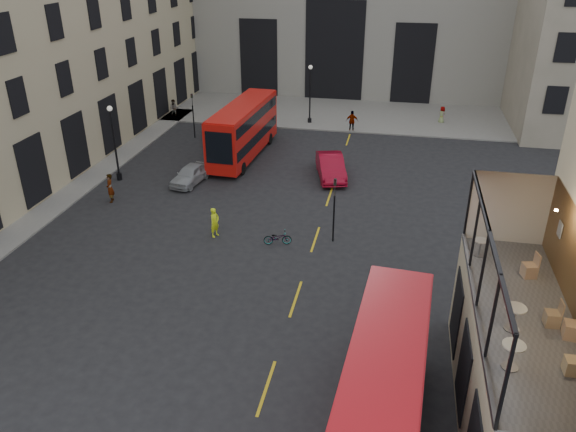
% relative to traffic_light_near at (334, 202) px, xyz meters
% --- Properties ---
extents(ground, '(140.00, 140.00, 0.00)m').
position_rel_traffic_light_near_xyz_m(ground, '(1.00, -12.00, -2.42)').
color(ground, black).
rests_on(ground, ground).
extents(host_frontage, '(3.00, 11.00, 4.50)m').
position_rel_traffic_light_near_xyz_m(host_frontage, '(7.50, -12.00, -0.17)').
color(host_frontage, '#B9AB8A').
rests_on(host_frontage, ground).
extents(cafe_floor, '(3.00, 10.00, 0.10)m').
position_rel_traffic_light_near_xyz_m(cafe_floor, '(7.50, -12.00, 2.12)').
color(cafe_floor, slate).
rests_on(cafe_floor, host_frontage).
extents(gateway, '(35.00, 10.60, 18.00)m').
position_rel_traffic_light_near_xyz_m(gateway, '(-4.00, 35.99, 6.96)').
color(gateway, gray).
rests_on(gateway, ground).
extents(pavement_far, '(40.00, 12.00, 0.12)m').
position_rel_traffic_light_near_xyz_m(pavement_far, '(-5.00, 26.00, -2.36)').
color(pavement_far, slate).
rests_on(pavement_far, ground).
extents(pavement_left, '(8.00, 48.00, 0.12)m').
position_rel_traffic_light_near_xyz_m(pavement_left, '(-21.00, -0.00, -2.36)').
color(pavement_left, slate).
rests_on(pavement_left, ground).
extents(traffic_light_near, '(0.16, 0.20, 3.80)m').
position_rel_traffic_light_near_xyz_m(traffic_light_near, '(0.00, 0.00, 0.00)').
color(traffic_light_near, black).
rests_on(traffic_light_near, ground).
extents(traffic_light_far, '(0.16, 0.20, 3.80)m').
position_rel_traffic_light_near_xyz_m(traffic_light_far, '(-14.00, 16.00, 0.00)').
color(traffic_light_far, black).
rests_on(traffic_light_far, ground).
extents(street_lamp_a, '(0.36, 0.36, 5.33)m').
position_rel_traffic_light_near_xyz_m(street_lamp_a, '(-16.00, 6.00, -0.03)').
color(street_lamp_a, black).
rests_on(street_lamp_a, ground).
extents(street_lamp_b, '(0.36, 0.36, 5.33)m').
position_rel_traffic_light_near_xyz_m(street_lamp_b, '(-5.00, 22.00, -0.03)').
color(street_lamp_b, black).
rests_on(street_lamp_b, ground).
extents(bus_near, '(3.08, 10.43, 4.10)m').
position_rel_traffic_light_near_xyz_m(bus_near, '(3.30, -14.16, -0.12)').
color(bus_near, '#A80B14').
rests_on(bus_near, ground).
extents(bus_far, '(2.96, 10.51, 4.15)m').
position_rel_traffic_light_near_xyz_m(bus_far, '(-8.57, 12.34, -0.10)').
color(bus_far, red).
rests_on(bus_far, ground).
extents(car_a, '(2.11, 3.99, 1.29)m').
position_rel_traffic_light_near_xyz_m(car_a, '(-10.82, 6.41, -1.78)').
color(car_a, '#96999D').
rests_on(car_a, ground).
extents(car_b, '(2.92, 5.20, 1.62)m').
position_rel_traffic_light_near_xyz_m(car_b, '(-1.38, 9.39, -1.61)').
color(car_b, maroon).
rests_on(car_b, ground).
extents(car_c, '(4.28, 6.12, 1.65)m').
position_rel_traffic_light_near_xyz_m(car_c, '(-11.62, 15.71, -1.60)').
color(car_c, black).
rests_on(car_c, ground).
extents(bicycle, '(1.64, 0.91, 0.82)m').
position_rel_traffic_light_near_xyz_m(bicycle, '(-2.98, -0.97, -2.02)').
color(bicycle, gray).
rests_on(bicycle, ground).
extents(cyclist, '(0.63, 0.75, 1.75)m').
position_rel_traffic_light_near_xyz_m(cyclist, '(-6.70, -0.72, -1.55)').
color(cyclist, '#E3FF1A').
rests_on(cyclist, ground).
extents(pedestrian_a, '(0.96, 0.83, 1.71)m').
position_rel_traffic_light_near_xyz_m(pedestrian_a, '(-18.00, 21.47, -1.57)').
color(pedestrian_a, gray).
rests_on(pedestrian_a, ground).
extents(pedestrian_b, '(1.43, 1.18, 1.93)m').
position_rel_traffic_light_near_xyz_m(pedestrian_b, '(-9.07, 21.07, -1.46)').
color(pedestrian_b, gray).
rests_on(pedestrian_b, ground).
extents(pedestrian_c, '(1.13, 0.51, 1.89)m').
position_rel_traffic_light_near_xyz_m(pedestrian_c, '(-0.94, 20.34, -1.48)').
color(pedestrian_c, gray).
rests_on(pedestrian_c, ground).
extents(pedestrian_d, '(0.83, 0.93, 1.59)m').
position_rel_traffic_light_near_xyz_m(pedestrian_d, '(6.94, 24.45, -1.63)').
color(pedestrian_d, gray).
rests_on(pedestrian_d, ground).
extents(pedestrian_e, '(0.65, 0.81, 1.91)m').
position_rel_traffic_light_near_xyz_m(pedestrian_e, '(-14.78, 2.46, -1.47)').
color(pedestrian_e, gray).
rests_on(pedestrian_e, ground).
extents(cafe_table_near, '(0.64, 0.64, 0.80)m').
position_rel_traffic_light_near_xyz_m(cafe_table_near, '(6.67, -14.61, 2.71)').
color(cafe_table_near, silver).
rests_on(cafe_table_near, cafe_floor).
extents(cafe_table_mid, '(0.65, 0.65, 0.81)m').
position_rel_traffic_light_near_xyz_m(cafe_table_mid, '(6.99, -12.80, 2.71)').
color(cafe_table_mid, beige).
rests_on(cafe_table_mid, cafe_floor).
extents(cafe_table_far, '(0.53, 0.53, 0.66)m').
position_rel_traffic_light_near_xyz_m(cafe_table_far, '(6.46, -8.34, 2.61)').
color(cafe_table_far, beige).
rests_on(cafe_table_far, cafe_floor).
extents(cafe_chair_a, '(0.44, 0.44, 0.86)m').
position_rel_traffic_light_near_xyz_m(cafe_chair_a, '(8.31, -14.49, 2.44)').
color(cafe_chair_a, tan).
rests_on(cafe_chair_a, cafe_floor).
extents(cafe_chair_b, '(0.51, 0.51, 0.95)m').
position_rel_traffic_light_near_xyz_m(cafe_chair_b, '(8.67, -12.86, 2.46)').
color(cafe_chair_b, tan).
rests_on(cafe_chair_b, cafe_floor).
extents(cafe_chair_c, '(0.45, 0.45, 0.88)m').
position_rel_traffic_light_near_xyz_m(cafe_chair_c, '(8.22, -12.33, 2.44)').
color(cafe_chair_c, tan).
rests_on(cafe_chair_c, cafe_floor).
extents(cafe_chair_d, '(0.55, 0.55, 0.92)m').
position_rel_traffic_light_near_xyz_m(cafe_chair_d, '(8.03, -9.53, 2.45)').
color(cafe_chair_d, tan).
rests_on(cafe_chair_d, cafe_floor).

